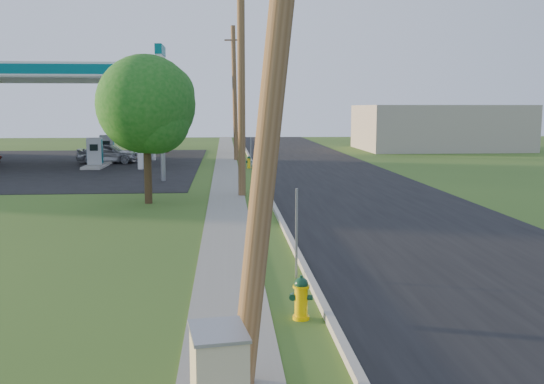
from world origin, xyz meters
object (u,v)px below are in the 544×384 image
object	(u,v)px
fuel_pump_ne	(95,156)
fuel_pump_se	(107,152)
tree_lot	(167,96)
car_silver	(108,153)
price_pylon	(161,74)
utility_pole_mid	(241,79)
hydrant_far	(249,162)
hydrant_near	(301,298)
hydrant_mid	(264,197)
tree_verge	(148,108)
utility_pole_near	(279,23)
utility_pole_far	(235,93)

from	to	relation	value
fuel_pump_ne	fuel_pump_se	bearing A→B (deg)	90.00
tree_lot	car_silver	distance (m)	10.88
fuel_pump_ne	price_pylon	xyz separation A→B (m)	(5.00, -7.50, 4.71)
utility_pole_mid	car_silver	distance (m)	18.85
hydrant_far	hydrant_near	bearing A→B (deg)	-90.32
hydrant_mid	hydrant_far	distance (m)	15.00
utility_pole_mid	hydrant_near	xyz separation A→B (m)	(0.62, -15.48, -4.56)
fuel_pump_se	tree_verge	distance (m)	19.83
utility_pole_near	hydrant_near	world-z (taller)	utility_pole_near
utility_pole_near	car_silver	xyz separation A→B (m)	(-8.68, 34.18, -4.11)
tree_verge	hydrant_near	xyz separation A→B (m)	(4.28, -13.59, -3.34)
utility_pole_mid	fuel_pump_se	bearing A→B (deg)	117.63
fuel_pump_se	hydrant_near	bearing A→B (deg)	-73.66
fuel_pump_se	price_pylon	world-z (taller)	price_pylon
tree_verge	hydrant_near	size ratio (longest dim) A/B	7.21
hydrant_mid	utility_pole_mid	bearing A→B (deg)	103.96
utility_pole_near	fuel_pump_ne	size ratio (longest dim) A/B	2.96
hydrant_far	car_silver	bearing A→B (deg)	156.20
tree_lot	hydrant_far	xyz separation A→B (m)	(6.31, -13.78, -4.33)
utility_pole_far	hydrant_near	size ratio (longest dim) A/B	11.79
utility_pole_near	price_pylon	bearing A→B (deg)	99.42
utility_pole_far	tree_lot	bearing A→B (deg)	125.41
tree_lot	hydrant_near	xyz separation A→B (m)	(6.16, -41.26, -4.33)
hydrant_far	tree_lot	bearing A→B (deg)	114.60
hydrant_mid	car_silver	bearing A→B (deg)	116.18
utility_pole_mid	hydrant_near	bearing A→B (deg)	-87.70
tree_lot	hydrant_near	bearing A→B (deg)	-81.51
utility_pole_near	fuel_pump_ne	xyz separation A→B (m)	(-8.90, 31.00, -4.08)
hydrant_mid	car_silver	world-z (taller)	car_silver
utility_pole_mid	tree_lot	distance (m)	26.38
utility_pole_near	fuel_pump_se	size ratio (longest dim) A/B	2.96
tree_verge	hydrant_far	bearing A→B (deg)	72.32
fuel_pump_se	hydrant_far	distance (m)	10.89
utility_pole_near	tree_lot	world-z (taller)	utility_pole_near
fuel_pump_se	car_silver	world-z (taller)	fuel_pump_se
tree_verge	hydrant_near	world-z (taller)	tree_verge
car_silver	utility_pole_near	bearing A→B (deg)	-160.05
utility_pole_mid	car_silver	xyz separation A→B (m)	(-8.68, 16.18, -4.26)
utility_pole_far	hydrant_near	distance (m)	33.77
utility_pole_near	hydrant_mid	distance (m)	15.66
utility_pole_near	hydrant_far	world-z (taller)	utility_pole_near
fuel_pump_ne	tree_verge	distance (m)	16.07
price_pylon	hydrant_near	distance (m)	22.04
price_pylon	tree_verge	xyz separation A→B (m)	(0.25, -7.39, -1.70)
hydrant_near	hydrant_mid	xyz separation A→B (m)	(0.12, 12.48, -0.02)
car_silver	fuel_pump_se	bearing A→B (deg)	20.60
tree_lot	utility_pole_mid	bearing A→B (deg)	-77.88
fuel_pump_ne	tree_lot	size ratio (longest dim) A/B	0.44
utility_pole_near	fuel_pump_se	xyz separation A→B (m)	(-8.90, 35.00, -4.08)
hydrant_near	car_silver	xyz separation A→B (m)	(-9.30, 31.65, 0.30)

